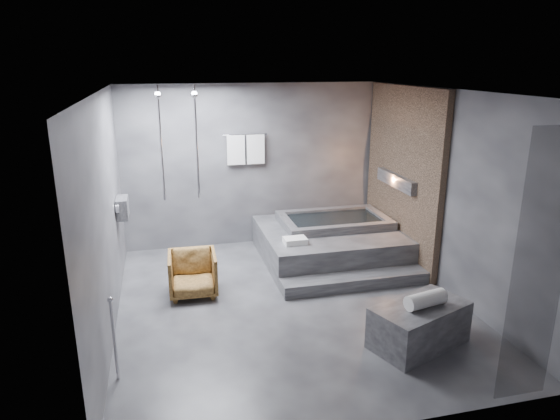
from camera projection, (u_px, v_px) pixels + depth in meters
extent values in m
plane|color=#2B2B2D|center=(290.00, 303.00, 6.76)|extent=(5.00, 5.00, 0.00)
cube|color=#48484A|center=(291.00, 91.00, 5.95)|extent=(4.50, 5.00, 0.04)
cube|color=#343539|center=(254.00, 166.00, 8.68)|extent=(4.50, 0.04, 2.80)
cube|color=#343539|center=(370.00, 287.00, 4.03)|extent=(4.50, 0.04, 2.80)
cube|color=#343539|center=(105.00, 217.00, 5.85)|extent=(0.04, 5.00, 2.80)
cube|color=#343539|center=(448.00, 193.00, 6.86)|extent=(0.04, 5.00, 2.80)
cube|color=#977658|center=(402.00, 174.00, 8.01)|extent=(0.10, 2.40, 2.78)
cube|color=#FF9938|center=(397.00, 181.00, 8.02)|extent=(0.14, 1.20, 0.20)
cube|color=slate|center=(122.00, 208.00, 7.25)|extent=(0.16, 0.42, 0.30)
imported|color=beige|center=(123.00, 213.00, 7.18)|extent=(0.08, 0.08, 0.21)
imported|color=beige|center=(124.00, 211.00, 7.37)|extent=(0.07, 0.07, 0.15)
cylinder|color=silver|center=(197.00, 143.00, 7.89)|extent=(0.04, 0.04, 1.80)
cylinder|color=silver|center=(161.00, 144.00, 7.77)|extent=(0.04, 0.04, 1.80)
cylinder|color=silver|center=(245.00, 135.00, 8.43)|extent=(0.75, 0.02, 0.02)
cube|color=white|center=(236.00, 150.00, 8.45)|extent=(0.30, 0.06, 0.50)
cube|color=white|center=(256.00, 149.00, 8.52)|extent=(0.30, 0.06, 0.50)
cylinder|color=silver|center=(114.00, 340.00, 5.02)|extent=(0.04, 0.04, 0.90)
cube|color=black|center=(538.00, 271.00, 4.46)|extent=(0.55, 0.01, 2.60)
cube|color=#303032|center=(329.00, 243.00, 8.27)|extent=(2.20, 2.00, 0.50)
cube|color=#303032|center=(355.00, 281.00, 7.22)|extent=(2.20, 0.36, 0.18)
cube|color=#323234|center=(419.00, 325.00, 5.71)|extent=(1.25, 0.97, 0.50)
imported|color=#4B2F12|center=(193.00, 274.00, 6.95)|extent=(0.68, 0.70, 0.61)
cylinder|color=white|center=(426.00, 300.00, 5.58)|extent=(0.52, 0.28, 0.18)
cube|color=white|center=(295.00, 241.00, 7.53)|extent=(0.34, 0.25, 0.09)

